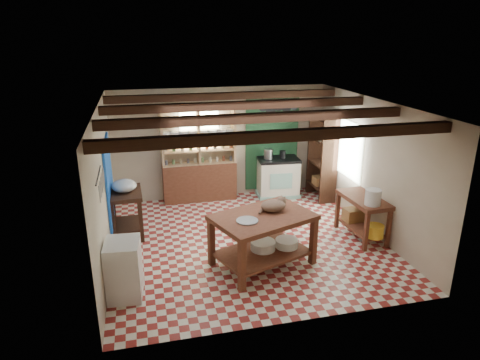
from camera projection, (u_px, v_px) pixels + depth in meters
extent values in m
cube|color=maroon|center=(247.00, 241.00, 8.17)|extent=(5.00, 5.00, 0.02)
cube|color=#403F44|center=(248.00, 104.00, 7.32)|extent=(5.00, 5.00, 0.02)
cube|color=#C0B29A|center=(221.00, 143.00, 10.04)|extent=(5.00, 0.04, 2.60)
cube|color=#C0B29A|center=(296.00, 237.00, 5.44)|extent=(5.00, 0.04, 2.60)
cube|color=#C0B29A|center=(104.00, 187.00, 7.19)|extent=(0.04, 5.00, 2.60)
cube|color=#C0B29A|center=(372.00, 166.00, 8.29)|extent=(0.04, 5.00, 2.60)
cube|color=#391F13|center=(248.00, 111.00, 7.35)|extent=(5.00, 3.80, 0.15)
cube|color=blue|center=(109.00, 181.00, 8.09)|extent=(0.04, 1.40, 1.60)
cube|color=#1E4B2B|center=(272.00, 142.00, 10.30)|extent=(1.30, 0.04, 2.30)
cube|color=silver|center=(199.00, 128.00, 9.78)|extent=(0.90, 0.02, 0.80)
cube|color=silver|center=(347.00, 149.00, 9.18)|extent=(0.02, 1.30, 1.20)
cube|color=black|center=(99.00, 183.00, 5.94)|extent=(0.06, 0.90, 0.28)
cube|color=black|center=(278.00, 107.00, 9.61)|extent=(0.86, 0.12, 0.36)
cube|color=tan|center=(199.00, 155.00, 9.81)|extent=(1.70, 0.34, 2.20)
cube|color=#391F13|center=(322.00, 157.00, 10.00)|extent=(0.40, 0.86, 2.00)
cube|color=brown|center=(262.00, 240.00, 7.20)|extent=(1.87, 1.55, 0.91)
cube|color=beige|center=(278.00, 177.00, 10.28)|extent=(1.01, 0.72, 0.94)
cube|color=#391F13|center=(127.00, 213.00, 8.27)|extent=(0.64, 0.91, 0.90)
cube|color=silver|center=(124.00, 269.00, 6.33)|extent=(0.54, 0.63, 0.89)
cube|color=brown|center=(362.00, 217.00, 8.18)|extent=(0.64, 1.18, 0.82)
ellipsoid|color=#805F4A|center=(273.00, 206.00, 7.19)|extent=(0.53, 0.50, 0.19)
cylinder|color=#A4A5AB|center=(247.00, 221.00, 6.83)|extent=(0.45, 0.45, 0.02)
cylinder|color=silver|center=(263.00, 245.00, 7.31)|extent=(0.55, 0.55, 0.15)
cylinder|color=silver|center=(287.00, 243.00, 7.41)|extent=(0.50, 0.50, 0.14)
cylinder|color=#A4A5AB|center=(268.00, 154.00, 10.05)|extent=(0.22, 0.22, 0.23)
cylinder|color=black|center=(283.00, 154.00, 10.11)|extent=(0.15, 0.15, 0.18)
ellipsoid|color=silver|center=(124.00, 186.00, 8.08)|extent=(0.48, 0.48, 0.23)
cylinder|color=silver|center=(373.00, 197.00, 7.67)|extent=(0.30, 0.30, 0.29)
cube|color=#9A6D3E|center=(353.00, 215.00, 8.47)|extent=(0.38, 0.31, 0.25)
cylinder|color=gold|center=(375.00, 231.00, 7.80)|extent=(0.33, 0.33, 0.23)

